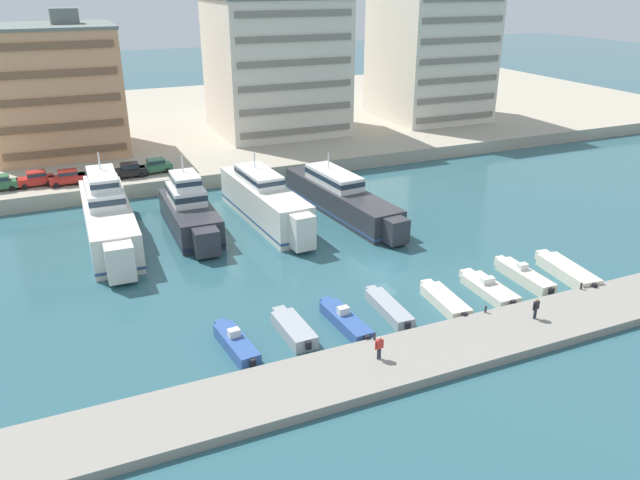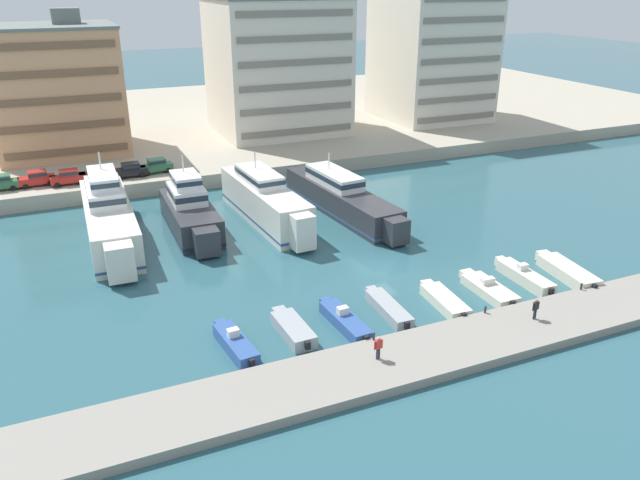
# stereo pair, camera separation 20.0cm
# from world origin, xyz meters

# --- Properties ---
(ground_plane) EXTENTS (400.00, 400.00, 0.00)m
(ground_plane) POSITION_xyz_m (0.00, 0.00, 0.00)
(ground_plane) COLOR #2D5B66
(quay_promenade) EXTENTS (180.00, 70.00, 1.83)m
(quay_promenade) POSITION_xyz_m (0.00, 64.10, 0.91)
(quay_promenade) COLOR #ADA38E
(quay_promenade) RESTS_ON ground
(pier_dock) EXTENTS (120.00, 5.81, 0.69)m
(pier_dock) POSITION_xyz_m (0.00, -14.54, 0.34)
(pier_dock) COLOR gray
(pier_dock) RESTS_ON ground
(yacht_ivory_far_left) EXTENTS (4.89, 22.19, 8.57)m
(yacht_ivory_far_left) POSITION_xyz_m (-22.23, 16.79, 2.52)
(yacht_ivory_far_left) COLOR silver
(yacht_ivory_far_left) RESTS_ON ground
(yacht_charcoal_left) EXTENTS (4.53, 15.72, 7.78)m
(yacht_charcoal_left) POSITION_xyz_m (-14.13, 16.00, 2.13)
(yacht_charcoal_left) COLOR #333338
(yacht_charcoal_left) RESTS_ON ground
(yacht_ivory_mid_left) EXTENTS (4.98, 20.36, 7.19)m
(yacht_ivory_mid_left) POSITION_xyz_m (-5.95, 15.52, 2.29)
(yacht_ivory_mid_left) COLOR silver
(yacht_ivory_mid_left) RESTS_ON ground
(yacht_charcoal_center_left) EXTENTS (5.81, 22.83, 6.31)m
(yacht_charcoal_center_left) POSITION_xyz_m (2.81, 14.66, 1.82)
(yacht_charcoal_center_left) COLOR #333338
(yacht_charcoal_center_left) RESTS_ON ground
(motorboat_blue_far_left) EXTENTS (2.03, 6.41, 1.60)m
(motorboat_blue_far_left) POSITION_xyz_m (-16.42, -8.12, 0.54)
(motorboat_blue_far_left) COLOR #33569E
(motorboat_blue_far_left) RESTS_ON ground
(motorboat_grey_left) EXTENTS (1.98, 5.99, 1.01)m
(motorboat_grey_left) POSITION_xyz_m (-11.87, -7.84, 0.51)
(motorboat_grey_left) COLOR #9EA3A8
(motorboat_grey_left) RESTS_ON ground
(motorboat_blue_mid_left) EXTENTS (1.88, 6.96, 1.48)m
(motorboat_blue_mid_left) POSITION_xyz_m (-7.72, -8.21, 0.48)
(motorboat_blue_mid_left) COLOR #33569E
(motorboat_blue_mid_left) RESTS_ON ground
(motorboat_grey_center_left) EXTENTS (1.74, 6.75, 0.89)m
(motorboat_grey_center_left) POSITION_xyz_m (-3.64, -7.79, 0.44)
(motorboat_grey_center_left) COLOR #9EA3A8
(motorboat_grey_center_left) RESTS_ON ground
(motorboat_cream_center) EXTENTS (2.23, 6.50, 0.88)m
(motorboat_cream_center) POSITION_xyz_m (1.20, -8.53, 0.43)
(motorboat_cream_center) COLOR beige
(motorboat_cream_center) RESTS_ON ground
(motorboat_cream_center_right) EXTENTS (2.18, 6.81, 1.35)m
(motorboat_cream_center_right) POSITION_xyz_m (5.85, -8.24, 0.43)
(motorboat_cream_center_right) COLOR beige
(motorboat_cream_center_right) RESTS_ON ground
(motorboat_cream_mid_right) EXTENTS (1.67, 7.26, 1.59)m
(motorboat_cream_mid_right) POSITION_xyz_m (10.11, -7.72, 0.54)
(motorboat_cream_mid_right) COLOR beige
(motorboat_cream_mid_right) RESTS_ON ground
(motorboat_cream_right) EXTENTS (2.83, 7.69, 1.05)m
(motorboat_cream_right) POSITION_xyz_m (14.30, -8.48, 0.53)
(motorboat_cream_right) COLOR beige
(motorboat_cream_right) RESTS_ON ground
(car_red_left) EXTENTS (4.21, 2.16, 1.80)m
(car_red_left) POSITION_xyz_m (-28.66, 33.06, 2.80)
(car_red_left) COLOR red
(car_red_left) RESTS_ON quay_promenade
(car_red_mid_left) EXTENTS (4.17, 2.05, 1.80)m
(car_red_mid_left) POSITION_xyz_m (-25.20, 32.12, 2.80)
(car_red_mid_left) COLOR red
(car_red_mid_left) RESTS_ON quay_promenade
(car_green_center_left) EXTENTS (4.12, 1.97, 1.80)m
(car_green_center_left) POSITION_xyz_m (-21.88, 32.38, 2.80)
(car_green_center_left) COLOR #2D6642
(car_green_center_left) RESTS_ON quay_promenade
(car_black_center) EXTENTS (4.14, 2.00, 1.80)m
(car_black_center) POSITION_xyz_m (-17.97, 32.22, 2.80)
(car_black_center) COLOR black
(car_black_center) RESTS_ON quay_promenade
(car_green_center_right) EXTENTS (4.24, 2.22, 1.80)m
(car_green_center_right) POSITION_xyz_m (-14.65, 32.83, 2.80)
(car_green_center_right) COLOR #2D6642
(car_green_center_right) RESTS_ON quay_promenade
(apartment_block_far_left) EXTENTS (17.07, 15.03, 19.27)m
(apartment_block_far_left) POSITION_xyz_m (-24.61, 48.94, 10.52)
(apartment_block_far_left) COLOR tan
(apartment_block_far_left) RESTS_ON quay_promenade
(apartment_block_left) EXTENTS (19.52, 17.40, 22.42)m
(apartment_block_left) POSITION_xyz_m (7.79, 49.03, 12.08)
(apartment_block_left) COLOR silver
(apartment_block_left) RESTS_ON quay_promenade
(apartment_block_mid_left) EXTENTS (16.71, 17.77, 23.89)m
(apartment_block_mid_left) POSITION_xyz_m (35.82, 48.40, 12.82)
(apartment_block_mid_left) COLOR silver
(apartment_block_mid_left) RESTS_ON quay_promenade
(pedestrian_near_edge) EXTENTS (0.68, 0.26, 1.76)m
(pedestrian_near_edge) POSITION_xyz_m (-8.02, -14.16, 1.73)
(pedestrian_near_edge) COLOR #282D3D
(pedestrian_near_edge) RESTS_ON pier_dock
(pedestrian_mid_deck) EXTENTS (0.66, 0.29, 1.71)m
(pedestrian_mid_deck) POSITION_xyz_m (5.59, -14.16, 1.70)
(pedestrian_mid_deck) COLOR #282D3D
(pedestrian_mid_deck) RESTS_ON pier_dock
(bollard_west) EXTENTS (0.20, 0.20, 0.61)m
(bollard_west) POSITION_xyz_m (-7.14, -11.89, 1.02)
(bollard_west) COLOR #2D2D33
(bollard_west) RESTS_ON pier_dock
(bollard_west_mid) EXTENTS (0.20, 0.20, 0.61)m
(bollard_west_mid) POSITION_xyz_m (2.71, -11.89, 1.02)
(bollard_west_mid) COLOR #2D2D33
(bollard_west_mid) RESTS_ON pier_dock
(bollard_east_mid) EXTENTS (0.20, 0.20, 0.61)m
(bollard_east_mid) POSITION_xyz_m (12.55, -11.89, 1.02)
(bollard_east_mid) COLOR #2D2D33
(bollard_east_mid) RESTS_ON pier_dock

